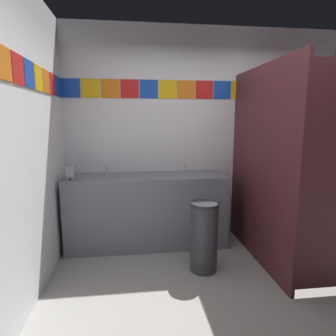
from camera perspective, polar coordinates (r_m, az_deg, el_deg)
ground_plane at (r=2.84m, az=15.11°, el=-24.55°), size 7.94×7.94×0.00m
wall_back at (r=3.93m, az=6.89°, el=6.68°), size 3.61×0.09×2.75m
wall_side at (r=2.34m, az=-29.62°, el=3.52°), size 0.09×3.22×2.75m
vanity_counter at (r=3.66m, az=-4.19°, el=-8.20°), size 1.95×0.57×0.90m
faucet_left at (r=3.64m, az=-12.05°, el=-0.54°), size 0.04×0.10×0.14m
faucet_right at (r=3.69m, az=3.23°, el=-0.22°), size 0.04×0.10×0.14m
soap_dispenser at (r=3.45m, az=-18.79°, el=-0.98°), size 0.09×0.09×0.16m
stall_divider at (r=3.15m, az=22.29°, el=-0.31°), size 0.92×1.59×2.15m
toilet at (r=4.04m, az=22.12°, el=-9.50°), size 0.39×0.49×0.74m
trash_bin at (r=3.11m, az=7.15°, el=-13.35°), size 0.29×0.29×0.74m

